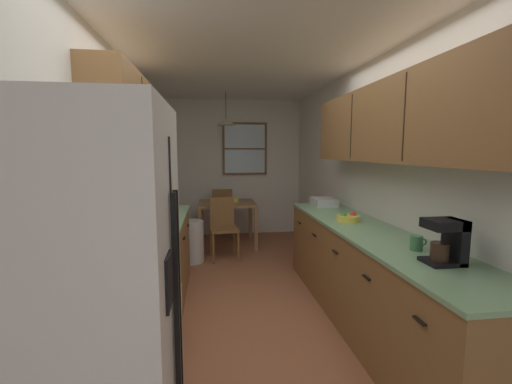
{
  "coord_description": "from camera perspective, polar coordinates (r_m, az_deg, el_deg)",
  "views": [
    {
      "loc": [
        -0.4,
        -2.71,
        1.6
      ],
      "look_at": [
        0.14,
        1.26,
        1.1
      ],
      "focal_mm": 23.22,
      "sensor_mm": 36.0,
      "label": 1
    }
  ],
  "objects": [
    {
      "name": "ceiling_slab",
      "position": [
        3.86,
        -1.64,
        21.98
      ],
      "size": [
        4.4,
        9.0,
        0.08
      ],
      "primitive_type": "cube",
      "color": "white"
    },
    {
      "name": "dish_towel",
      "position": [
        2.59,
        -12.99,
        -18.25
      ],
      "size": [
        0.02,
        0.16,
        0.24
      ],
      "primitive_type": "cube",
      "color": "white"
    },
    {
      "name": "dining_chair_near",
      "position": [
        5.0,
        -5.68,
        -5.64
      ],
      "size": [
        0.44,
        0.44,
        0.9
      ],
      "color": "brown",
      "rests_on": "ground"
    },
    {
      "name": "counter_right",
      "position": [
        3.3,
        18.51,
        -13.68
      ],
      "size": [
        0.64,
        3.08,
        0.9
      ],
      "color": "brown",
      "rests_on": "ground"
    },
    {
      "name": "mug_by_coffeemaker",
      "position": [
        2.62,
        25.94,
        -7.91
      ],
      "size": [
        0.12,
        0.08,
        0.1
      ],
      "color": "#3F7F4C",
      "rests_on": "counter_right"
    },
    {
      "name": "wall_left",
      "position": [
        3.84,
        -22.04,
        1.73
      ],
      "size": [
        0.1,
        9.0,
        2.55
      ],
      "primitive_type": "cube",
      "color": "silver",
      "rests_on": "ground"
    },
    {
      "name": "refrigerator",
      "position": [
        1.71,
        -26.73,
        -17.77
      ],
      "size": [
        0.75,
        0.74,
        1.8
      ],
      "color": "white",
      "rests_on": "ground"
    },
    {
      "name": "storage_canister",
      "position": [
        2.86,
        -19.77,
        -5.48
      ],
      "size": [
        0.1,
        0.1,
        0.19
      ],
      "color": "red",
      "rests_on": "counter_left"
    },
    {
      "name": "coffee_maker",
      "position": [
        2.39,
        30.11,
        -7.21
      ],
      "size": [
        0.22,
        0.18,
        0.28
      ],
      "color": "black",
      "rests_on": "counter_right"
    },
    {
      "name": "dining_table",
      "position": [
        5.6,
        -5.02,
        -2.91
      ],
      "size": [
        0.94,
        0.86,
        0.74
      ],
      "color": "olive",
      "rests_on": "ground"
    },
    {
      "name": "stove_range",
      "position": [
        2.52,
        -21.9,
        -20.06
      ],
      "size": [
        0.66,
        0.63,
        1.1
      ],
      "color": "white",
      "rests_on": "ground"
    },
    {
      "name": "dish_rack",
      "position": [
        4.32,
        11.62,
        -1.7
      ],
      "size": [
        0.28,
        0.34,
        0.1
      ],
      "primitive_type": "cube",
      "color": "silver",
      "rests_on": "counter_right"
    },
    {
      "name": "pendant_light",
      "position": [
        5.54,
        -5.19,
        11.97
      ],
      "size": [
        0.32,
        0.32,
        0.53
      ],
      "color": "black"
    },
    {
      "name": "counter_left",
      "position": [
        3.65,
        -17.15,
        -11.58
      ],
      "size": [
        0.64,
        1.85,
        0.9
      ],
      "color": "brown",
      "rests_on": "ground"
    },
    {
      "name": "table_serving_bowl",
      "position": [
        5.63,
        -3.9,
        -1.41
      ],
      "size": [
        0.19,
        0.19,
        0.06
      ],
      "primitive_type": "cylinder",
      "color": "#E0D14C",
      "rests_on": "dining_table"
    },
    {
      "name": "upper_cabinets_left",
      "position": [
        3.45,
        -20.5,
        11.41
      ],
      "size": [
        0.33,
        1.93,
        0.75
      ],
      "color": "brown"
    },
    {
      "name": "wall_right",
      "position": [
        4.11,
        17.51,
        2.24
      ],
      "size": [
        0.1,
        9.0,
        2.55
      ],
      "primitive_type": "cube",
      "color": "silver",
      "rests_on": "ground"
    },
    {
      "name": "microwave_over_range",
      "position": [
        2.28,
        -26.06,
        7.8
      ],
      "size": [
        0.39,
        0.58,
        0.33
      ],
      "color": "white"
    },
    {
      "name": "fruit_bowl",
      "position": [
        3.44,
        15.57,
        -4.27
      ],
      "size": [
        0.23,
        0.23,
        0.09
      ],
      "color": "#E5D14C",
      "rests_on": "counter_right"
    },
    {
      "name": "back_window",
      "position": [
        6.31,
        -1.95,
        7.44
      ],
      "size": [
        0.84,
        0.05,
        0.98
      ],
      "color": "brown"
    },
    {
      "name": "wall_back",
      "position": [
        6.38,
        -4.13,
        4.16
      ],
      "size": [
        4.4,
        0.1,
        2.55
      ],
      "primitive_type": "cube",
      "color": "silver",
      "rests_on": "ground"
    },
    {
      "name": "dining_chair_far",
      "position": [
        6.25,
        -5.83,
        -3.07
      ],
      "size": [
        0.4,
        0.4,
        0.9
      ],
      "color": "brown",
      "rests_on": "ground"
    },
    {
      "name": "ground_plane",
      "position": [
        4.06,
        -1.5,
        -16.14
      ],
      "size": [
        12.0,
        12.0,
        0.0
      ],
      "primitive_type": "plane",
      "color": "#995B3D"
    },
    {
      "name": "upper_cabinets_right",
      "position": [
        3.12,
        22.29,
        10.99
      ],
      "size": [
        0.33,
        2.76,
        0.68
      ],
      "color": "brown"
    },
    {
      "name": "trash_bin",
      "position": [
        4.92,
        -11.06,
        -8.36
      ],
      "size": [
        0.36,
        0.36,
        0.6
      ],
      "primitive_type": "cylinder",
      "color": "silver",
      "rests_on": "ground"
    }
  ]
}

